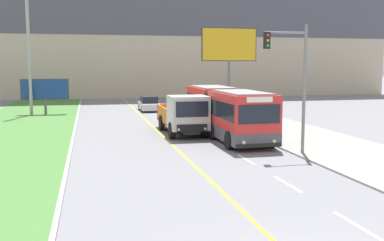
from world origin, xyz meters
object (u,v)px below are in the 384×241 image
object	(u,v)px
billboard_large	(229,48)
utility_pole_far	(29,49)
city_bus	(225,112)
billboard_small	(45,90)
planter_round_second	(244,120)
car_distant	(149,104)
traffic_light_mast	(294,73)
planter_round_third	(221,112)
planter_round_near	(272,130)
dump_truck	(185,116)

from	to	relation	value
billboard_large	utility_pole_far	bearing A→B (deg)	174.67
city_bus	billboard_small	distance (m)	19.95
billboard_large	planter_round_second	distance (m)	11.95
car_distant	billboard_large	size ratio (longest dim) A/B	0.54
traffic_light_mast	planter_round_second	distance (m)	10.60
planter_round_third	planter_round_second	bearing A→B (deg)	-88.00
billboard_large	planter_round_second	world-z (taller)	billboard_large
car_distant	planter_round_near	distance (m)	19.64
city_bus	traffic_light_mast	bearing A→B (deg)	-77.84
planter_round_near	planter_round_third	size ratio (longest dim) A/B	1.00
city_bus	utility_pole_far	bearing A→B (deg)	131.73
traffic_light_mast	planter_round_near	size ratio (longest dim) A/B	5.91
traffic_light_mast	planter_round_third	xyz separation A→B (m)	(0.82, 15.25, -3.54)
dump_truck	car_distant	size ratio (longest dim) A/B	1.58
car_distant	planter_round_second	bearing A→B (deg)	-69.41
city_bus	billboard_large	world-z (taller)	billboard_large
city_bus	billboard_large	xyz separation A→B (m)	(4.53, 13.57, 4.62)
utility_pole_far	planter_round_near	xyz separation A→B (m)	(15.91, -17.35, -5.41)
billboard_large	planter_round_near	xyz separation A→B (m)	(-2.23, -15.66, -5.60)
dump_truck	billboard_small	bearing A→B (deg)	123.36
dump_truck	car_distant	bearing A→B (deg)	90.56
car_distant	traffic_light_mast	xyz separation A→B (m)	(4.13, -23.59, 3.42)
planter_round_second	planter_round_third	bearing A→B (deg)	92.00
city_bus	dump_truck	world-z (taller)	city_bus
planter_round_second	dump_truck	bearing A→B (deg)	-152.01
utility_pole_far	planter_round_second	xyz separation A→B (m)	(16.05, -12.02, -5.45)
dump_truck	planter_round_near	xyz separation A→B (m)	(4.83, -2.69, -0.72)
car_distant	traffic_light_mast	distance (m)	24.19
billboard_large	billboard_small	bearing A→B (deg)	173.14
billboard_large	planter_round_near	distance (m)	16.78
traffic_light_mast	planter_round_near	distance (m)	5.86
billboard_large	car_distant	bearing A→B (deg)	155.21
traffic_light_mast	billboard_large	world-z (taller)	billboard_large
dump_truck	billboard_large	bearing A→B (deg)	61.46
car_distant	planter_round_third	bearing A→B (deg)	-59.30
traffic_light_mast	planter_round_third	world-z (taller)	traffic_light_mast
billboard_small	dump_truck	bearing A→B (deg)	-56.64
dump_truck	planter_round_second	xyz separation A→B (m)	(4.97, 2.64, -0.76)
utility_pole_far	billboard_small	distance (m)	3.93
planter_round_second	billboard_large	bearing A→B (deg)	78.61
dump_truck	planter_round_third	bearing A→B (deg)	59.02
city_bus	car_distant	bearing A→B (deg)	99.04
planter_round_third	billboard_small	bearing A→B (deg)	154.37
car_distant	billboard_small	distance (m)	9.93
city_bus	planter_round_second	size ratio (longest dim) A/B	11.71
billboard_large	planter_round_near	size ratio (longest dim) A/B	7.28
dump_truck	billboard_small	xyz separation A→B (m)	(-9.88, 15.01, 0.96)
city_bus	billboard_large	size ratio (longest dim) A/B	1.48
billboard_small	planter_round_second	xyz separation A→B (m)	(14.85, -12.37, -1.72)
billboard_large	planter_round_third	bearing A→B (deg)	-114.40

